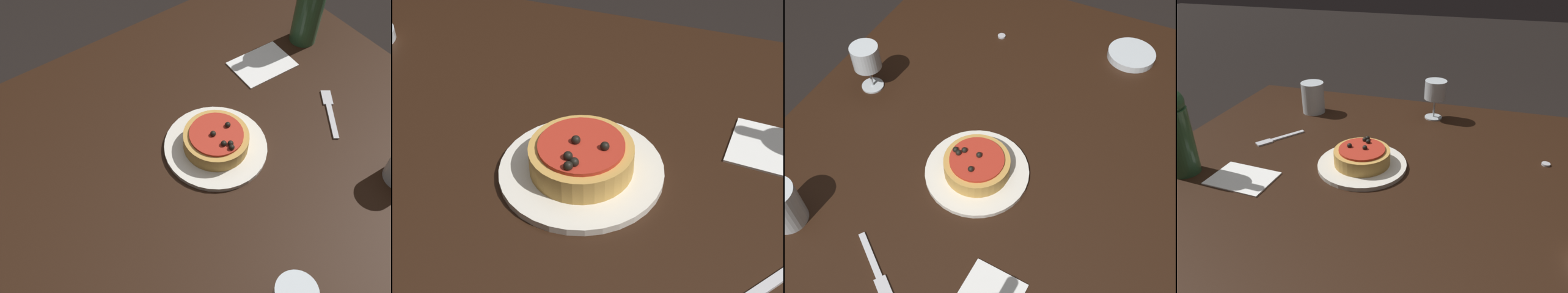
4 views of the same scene
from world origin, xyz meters
TOP-DOWN VIEW (x-y plane):
  - ground_plane at (0.00, 0.00)m, footprint 14.00×14.00m
  - dining_table at (0.00, 0.00)m, footprint 1.41×1.07m
  - dinner_plate at (0.08, 0.01)m, footprint 0.25×0.25m
  - pizza at (0.08, 0.01)m, footprint 0.16×0.16m
  - wine_bottle at (0.54, 0.18)m, footprint 0.08×0.08m
  - fork at (0.40, -0.07)m, footprint 0.11×0.14m
  - paper_napkin at (0.37, 0.17)m, footprint 0.18×0.13m

SIDE VIEW (x-z plane):
  - ground_plane at x=0.00m, z-range 0.00..0.00m
  - dining_table at x=0.00m, z-range 0.29..1.02m
  - paper_napkin at x=0.37m, z-range 0.73..0.73m
  - fork at x=0.40m, z-range 0.73..0.74m
  - dinner_plate at x=0.08m, z-range 0.73..0.74m
  - pizza at x=0.08m, z-range 0.74..0.80m
  - wine_bottle at x=0.54m, z-range 0.71..1.02m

